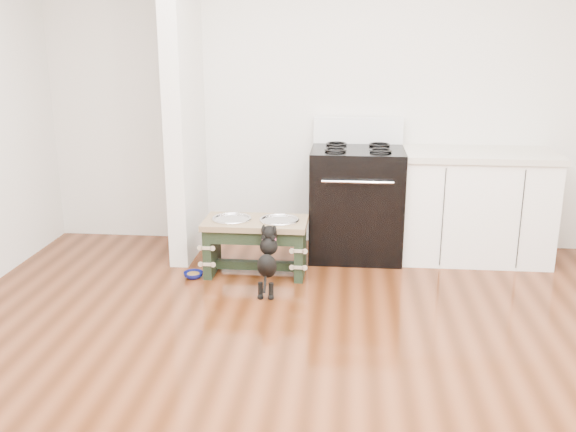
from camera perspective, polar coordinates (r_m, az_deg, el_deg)
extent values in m
plane|color=#3F1C0B|center=(3.60, 1.90, -14.79)|extent=(5.00, 5.00, 0.00)
plane|color=silver|center=(5.61, 3.75, 10.98)|extent=(5.00, 0.00, 5.00)
cube|color=silver|center=(5.38, -9.23, 10.60)|extent=(0.15, 0.80, 2.70)
cube|color=black|center=(5.42, 6.09, 1.18)|extent=(0.76, 0.65, 0.92)
cube|color=black|center=(5.14, 6.09, -0.36)|extent=(0.58, 0.02, 0.50)
cylinder|color=silver|center=(5.02, 6.20, 3.02)|extent=(0.56, 0.02, 0.02)
cube|color=white|center=(5.57, 6.25, 7.58)|extent=(0.76, 0.08, 0.22)
torus|color=black|center=(5.18, 4.25, 5.88)|extent=(0.18, 0.18, 0.02)
torus|color=black|center=(5.18, 8.25, 5.77)|extent=(0.18, 0.18, 0.02)
torus|color=black|center=(5.46, 4.33, 6.40)|extent=(0.18, 0.18, 0.02)
torus|color=black|center=(5.46, 8.13, 6.29)|extent=(0.18, 0.18, 0.02)
cube|color=white|center=(5.55, 16.25, 0.65)|extent=(1.20, 0.60, 0.86)
cube|color=beige|center=(5.45, 16.62, 5.26)|extent=(1.24, 0.64, 0.05)
cube|color=black|center=(5.42, 16.42, -3.96)|extent=(1.20, 0.06, 0.10)
cube|color=black|center=(5.11, -6.77, -2.84)|extent=(0.07, 0.38, 0.39)
cube|color=black|center=(5.01, 1.11, -3.12)|extent=(0.07, 0.38, 0.39)
cube|color=black|center=(4.84, -3.20, -2.00)|extent=(0.64, 0.03, 0.10)
cube|color=black|center=(5.09, -2.85, -4.38)|extent=(0.64, 0.07, 0.07)
cube|color=brown|center=(4.98, -2.91, -0.60)|extent=(0.80, 0.43, 0.04)
cylinder|color=silver|center=(5.01, -5.02, -0.51)|extent=(0.27, 0.27, 0.05)
cylinder|color=silver|center=(4.96, -0.77, -0.64)|extent=(0.27, 0.27, 0.05)
torus|color=silver|center=(5.01, -5.02, -0.22)|extent=(0.31, 0.31, 0.02)
torus|color=silver|center=(4.95, -0.78, -0.34)|extent=(0.31, 0.31, 0.02)
cylinder|color=black|center=(4.63, -2.46, -6.62)|extent=(0.04, 0.04, 0.12)
cylinder|color=black|center=(4.62, -1.51, -6.66)|extent=(0.04, 0.04, 0.12)
sphere|color=black|center=(4.64, -2.47, -7.21)|extent=(0.04, 0.04, 0.04)
sphere|color=black|center=(4.63, -1.52, -7.25)|extent=(0.04, 0.04, 0.04)
ellipsoid|color=black|center=(4.64, -1.88, -4.46)|extent=(0.14, 0.33, 0.29)
sphere|color=black|center=(4.69, -1.73, -2.70)|extent=(0.13, 0.13, 0.13)
sphere|color=black|center=(4.70, -1.68, -1.54)|extent=(0.11, 0.11, 0.11)
sphere|color=black|center=(4.78, -2.00, -1.25)|extent=(0.04, 0.04, 0.04)
sphere|color=black|center=(4.77, -1.12, -1.28)|extent=(0.04, 0.04, 0.04)
cylinder|color=black|center=(4.55, -2.07, -6.12)|extent=(0.02, 0.09, 0.11)
torus|color=#D13D60|center=(4.70, -1.70, -2.11)|extent=(0.11, 0.07, 0.10)
imported|color=#0C115A|center=(5.06, -8.42, -5.21)|extent=(0.15, 0.15, 0.05)
cylinder|color=#533317|center=(5.06, -8.42, -5.17)|extent=(0.10, 0.10, 0.02)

